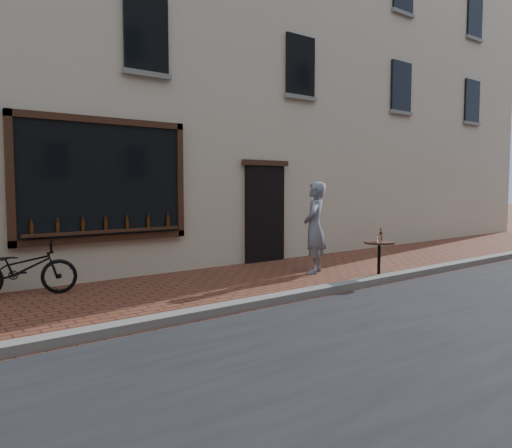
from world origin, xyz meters
TOP-DOWN VIEW (x-y plane):
  - ground at (0.00, 0.00)m, footprint 90.00×90.00m
  - kerb at (0.00, 0.20)m, footprint 90.00×0.25m
  - shop_building at (0.00, 6.50)m, footprint 28.00×6.20m
  - cargo_bicycle at (-3.44, 3.10)m, footprint 1.99×1.12m
  - bistro_table at (2.05, 0.35)m, footprint 0.56×0.56m
  - pedestrian at (1.70, 1.66)m, footprint 0.80×0.73m

SIDE VIEW (x-z plane):
  - ground at x=0.00m, z-range 0.00..0.00m
  - kerb at x=0.00m, z-range 0.00..0.12m
  - cargo_bicycle at x=-3.44m, z-range -0.02..0.90m
  - bistro_table at x=2.05m, z-range 0.03..1.00m
  - pedestrian at x=1.70m, z-range 0.00..1.82m
  - shop_building at x=0.00m, z-range 0.00..10.00m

